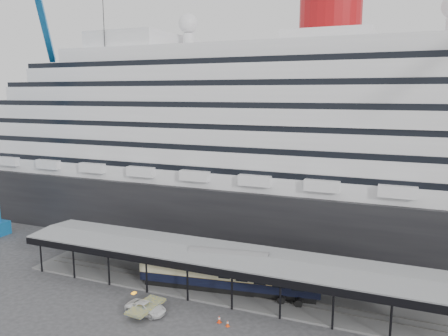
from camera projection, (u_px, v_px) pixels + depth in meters
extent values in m
plane|color=#323234|center=(206.00, 308.00, 51.34)|extent=(200.00, 200.00, 0.00)
cube|color=black|center=(279.00, 204.00, 79.68)|extent=(130.00, 30.00, 10.00)
cylinder|color=#A20D10|center=(331.00, 16.00, 71.20)|extent=(10.00, 10.00, 9.00)
sphere|color=silver|center=(188.00, 23.00, 80.84)|extent=(3.60, 3.60, 3.60)
cube|color=slate|center=(222.00, 290.00, 55.88)|extent=(56.00, 8.00, 0.24)
cube|color=slate|center=(220.00, 291.00, 55.19)|extent=(54.00, 0.08, 0.10)
cube|color=slate|center=(225.00, 286.00, 56.51)|extent=(54.00, 0.08, 0.10)
cube|color=black|center=(208.00, 271.00, 51.04)|extent=(56.00, 0.18, 0.90)
cube|color=black|center=(235.00, 246.00, 59.25)|extent=(56.00, 0.18, 0.90)
cube|color=slate|center=(222.00, 252.00, 55.02)|extent=(56.00, 9.00, 0.24)
cube|color=#186FB7|center=(40.00, 7.00, 73.18)|extent=(12.92, 17.86, 16.80)
cylinder|color=black|center=(107.00, 101.00, 78.06)|extent=(0.12, 0.12, 47.21)
imported|color=white|center=(146.00, 308.00, 50.01)|extent=(5.00, 2.60, 1.35)
cube|color=black|center=(228.00, 287.00, 55.48)|extent=(22.12, 5.50, 0.73)
cube|color=black|center=(228.00, 280.00, 55.32)|extent=(23.21, 6.06, 1.15)
cube|color=beige|center=(228.00, 271.00, 55.11)|extent=(23.22, 6.09, 1.36)
cube|color=black|center=(228.00, 264.00, 54.96)|extent=(23.21, 6.06, 0.42)
cube|color=#E5490C|center=(157.00, 307.00, 51.56)|extent=(0.52, 0.52, 0.03)
cone|color=#E5490C|center=(157.00, 304.00, 51.49)|extent=(0.44, 0.44, 0.80)
cylinder|color=white|center=(157.00, 303.00, 51.48)|extent=(0.25, 0.25, 0.15)
cube|color=#F93A0D|center=(219.00, 322.00, 48.08)|extent=(0.53, 0.53, 0.03)
cone|color=#F93A0D|center=(219.00, 319.00, 48.01)|extent=(0.45, 0.45, 0.80)
cylinder|color=white|center=(219.00, 318.00, 48.00)|extent=(0.26, 0.26, 0.16)
cube|color=#F4440D|center=(228.00, 326.00, 47.30)|extent=(0.49, 0.49, 0.03)
cone|color=#F4440D|center=(228.00, 323.00, 47.24)|extent=(0.41, 0.41, 0.71)
cylinder|color=white|center=(228.00, 323.00, 47.23)|extent=(0.23, 0.23, 0.14)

